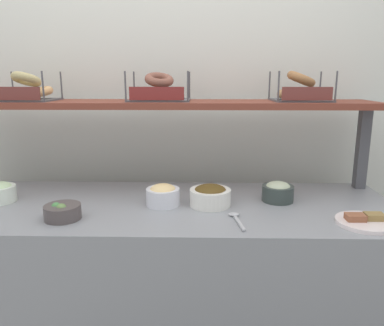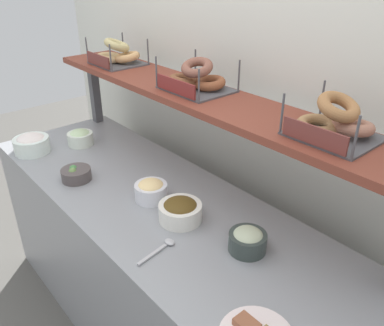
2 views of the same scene
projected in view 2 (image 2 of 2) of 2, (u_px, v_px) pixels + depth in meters
name	position (u px, v px, depth m)	size (l,w,h in m)	color
back_wall	(240.00, 96.00, 1.92)	(3.27, 0.06, 2.40)	silver
deli_counter	(155.00, 268.00, 1.97)	(2.07, 0.70, 0.85)	gray
shelf_riser_left	(95.00, 91.00, 2.49)	(0.05, 0.05, 0.40)	#4C4C51
upper_shelf	(197.00, 95.00, 1.73)	(2.03, 0.32, 0.03)	brown
bowl_veggie_mix	(76.00, 174.00, 1.89)	(0.14, 0.14, 0.07)	#4F4645
bowl_egg_salad	(151.00, 190.00, 1.73)	(0.14, 0.14, 0.09)	white
bowl_scallion_spread	(80.00, 137.00, 2.24)	(0.14, 0.14, 0.09)	white
bowl_tuna_salad	(248.00, 240.00, 1.43)	(0.14, 0.14, 0.09)	#343E3B
bowl_chocolate_spread	(180.00, 210.00, 1.59)	(0.18, 0.18, 0.09)	white
bowl_cream_cheese	(31.00, 143.00, 2.15)	(0.19, 0.19, 0.11)	white
serving_spoon_near_plate	(162.00, 247.00, 1.45)	(0.05, 0.18, 0.01)	#B7B7BC
bagel_basket_plain	(117.00, 55.00, 2.15)	(0.28, 0.27, 0.15)	#4C4C51
bagel_basket_cinnamon_raisin	(196.00, 80.00, 1.73)	(0.29, 0.25, 0.14)	#4C4C51
bagel_basket_everything	(335.00, 123.00, 1.27)	(0.28, 0.26, 0.15)	#4C4C51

